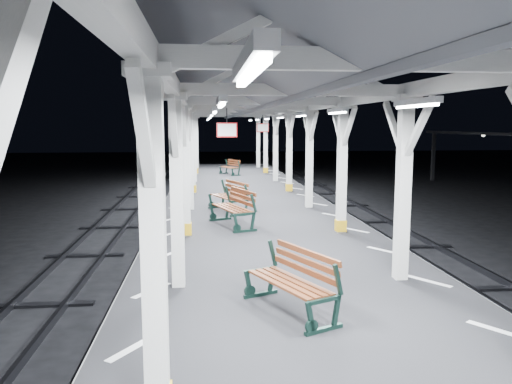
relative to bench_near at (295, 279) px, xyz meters
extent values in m
plane|color=black|center=(0.20, 3.37, -1.50)|extent=(120.00, 120.00, 0.00)
cube|color=black|center=(0.20, 3.37, -1.00)|extent=(6.00, 50.00, 1.00)
cube|color=silver|center=(-2.25, 3.37, -0.49)|extent=(1.00, 48.00, 0.01)
cube|color=silver|center=(2.65, 3.37, -0.49)|extent=(1.00, 48.00, 0.01)
cube|color=#2D2D33|center=(-5.35, 3.37, -1.42)|extent=(0.08, 60.00, 0.16)
cube|color=#2D2D33|center=(-4.25, 3.37, -1.42)|extent=(0.08, 60.00, 0.16)
cube|color=black|center=(-4.80, 3.37, -1.47)|extent=(2.20, 0.22, 0.06)
cube|color=#2D2D33|center=(4.65, 3.37, -1.42)|extent=(0.08, 60.00, 0.16)
cube|color=#2D2D33|center=(5.75, 3.37, -1.42)|extent=(0.08, 60.00, 0.16)
cube|color=black|center=(5.20, 3.37, -1.47)|extent=(2.20, 0.22, 0.06)
cube|color=silver|center=(-1.80, -2.63, 1.10)|extent=(0.22, 0.22, 3.20)
cube|color=silver|center=(-1.80, -2.63, 2.76)|extent=(0.40, 0.40, 0.12)
cube|color=silver|center=(-1.80, -2.08, 2.25)|extent=(0.10, 0.99, 0.99)
cube|color=silver|center=(-1.80, -3.18, 2.25)|extent=(0.10, 0.99, 0.99)
cube|color=silver|center=(-1.80, 1.37, 1.10)|extent=(0.22, 0.22, 3.20)
cube|color=silver|center=(-1.80, 1.37, 2.76)|extent=(0.40, 0.40, 0.12)
cube|color=silver|center=(-1.80, 1.92, 2.25)|extent=(0.10, 0.99, 0.99)
cube|color=silver|center=(-1.80, 0.82, 2.25)|extent=(0.10, 0.99, 0.99)
cube|color=silver|center=(-1.80, 5.37, 1.10)|extent=(0.22, 0.22, 3.20)
cube|color=silver|center=(-1.80, 5.37, 2.76)|extent=(0.40, 0.40, 0.12)
cube|color=#C89412|center=(-1.80, 5.37, -0.32)|extent=(0.26, 0.26, 0.30)
cube|color=silver|center=(-1.80, 5.92, 2.25)|extent=(0.10, 0.99, 0.99)
cube|color=silver|center=(-1.80, 4.82, 2.25)|extent=(0.10, 0.99, 0.99)
cube|color=silver|center=(-1.80, 9.37, 1.10)|extent=(0.22, 0.22, 3.20)
cube|color=silver|center=(-1.80, 9.37, 2.76)|extent=(0.40, 0.40, 0.12)
cube|color=silver|center=(-1.80, 9.92, 2.25)|extent=(0.10, 0.99, 0.99)
cube|color=silver|center=(-1.80, 8.82, 2.25)|extent=(0.10, 0.99, 0.99)
cube|color=silver|center=(-1.80, 13.37, 1.10)|extent=(0.22, 0.22, 3.20)
cube|color=silver|center=(-1.80, 13.37, 2.76)|extent=(0.40, 0.40, 0.12)
cube|color=#C89412|center=(-1.80, 13.37, -0.32)|extent=(0.26, 0.26, 0.30)
cube|color=silver|center=(-1.80, 13.92, 2.25)|extent=(0.10, 0.99, 0.99)
cube|color=silver|center=(-1.80, 12.82, 2.25)|extent=(0.10, 0.99, 0.99)
cube|color=silver|center=(-1.80, 17.37, 1.10)|extent=(0.22, 0.22, 3.20)
cube|color=silver|center=(-1.80, 17.37, 2.76)|extent=(0.40, 0.40, 0.12)
cube|color=silver|center=(-1.80, 17.92, 2.25)|extent=(0.10, 0.99, 0.99)
cube|color=silver|center=(-1.80, 16.82, 2.25)|extent=(0.10, 0.99, 0.99)
cube|color=silver|center=(-1.80, 21.37, 1.10)|extent=(0.22, 0.22, 3.20)
cube|color=silver|center=(-1.80, 21.37, 2.76)|extent=(0.40, 0.40, 0.12)
cube|color=#C89412|center=(-1.80, 21.37, -0.32)|extent=(0.26, 0.26, 0.30)
cube|color=silver|center=(-1.80, 21.92, 2.25)|extent=(0.10, 0.99, 0.99)
cube|color=silver|center=(-1.80, 20.82, 2.25)|extent=(0.10, 0.99, 0.99)
cube|color=silver|center=(-1.80, 25.37, 1.10)|extent=(0.22, 0.22, 3.20)
cube|color=silver|center=(-1.80, 25.37, 2.76)|extent=(0.40, 0.40, 0.12)
cube|color=silver|center=(-1.80, 25.92, 2.25)|extent=(0.10, 0.99, 0.99)
cube|color=silver|center=(-1.80, 24.82, 2.25)|extent=(0.10, 0.99, 0.99)
cube|color=silver|center=(2.20, 1.37, 1.10)|extent=(0.22, 0.22, 3.20)
cube|color=silver|center=(2.20, 1.37, 2.76)|extent=(0.40, 0.40, 0.12)
cube|color=silver|center=(2.20, 1.92, 2.25)|extent=(0.10, 0.99, 0.99)
cube|color=silver|center=(2.20, 0.82, 2.25)|extent=(0.10, 0.99, 0.99)
cube|color=silver|center=(2.20, 5.37, 1.10)|extent=(0.22, 0.22, 3.20)
cube|color=silver|center=(2.20, 5.37, 2.76)|extent=(0.40, 0.40, 0.12)
cube|color=#C89412|center=(2.20, 5.37, -0.32)|extent=(0.26, 0.26, 0.30)
cube|color=silver|center=(2.20, 5.92, 2.25)|extent=(0.10, 0.99, 0.99)
cube|color=silver|center=(2.20, 4.82, 2.25)|extent=(0.10, 0.99, 0.99)
cube|color=silver|center=(2.20, 9.37, 1.10)|extent=(0.22, 0.22, 3.20)
cube|color=silver|center=(2.20, 9.37, 2.76)|extent=(0.40, 0.40, 0.12)
cube|color=silver|center=(2.20, 9.92, 2.25)|extent=(0.10, 0.99, 0.99)
cube|color=silver|center=(2.20, 8.82, 2.25)|extent=(0.10, 0.99, 0.99)
cube|color=silver|center=(2.20, 13.37, 1.10)|extent=(0.22, 0.22, 3.20)
cube|color=silver|center=(2.20, 13.37, 2.76)|extent=(0.40, 0.40, 0.12)
cube|color=#C89412|center=(2.20, 13.37, -0.32)|extent=(0.26, 0.26, 0.30)
cube|color=silver|center=(2.20, 13.92, 2.25)|extent=(0.10, 0.99, 0.99)
cube|color=silver|center=(2.20, 12.82, 2.25)|extent=(0.10, 0.99, 0.99)
cube|color=silver|center=(2.20, 17.37, 1.10)|extent=(0.22, 0.22, 3.20)
cube|color=silver|center=(2.20, 17.37, 2.76)|extent=(0.40, 0.40, 0.12)
cube|color=silver|center=(2.20, 17.92, 2.25)|extent=(0.10, 0.99, 0.99)
cube|color=silver|center=(2.20, 16.82, 2.25)|extent=(0.10, 0.99, 0.99)
cube|color=silver|center=(2.20, 21.37, 1.10)|extent=(0.22, 0.22, 3.20)
cube|color=silver|center=(2.20, 21.37, 2.76)|extent=(0.40, 0.40, 0.12)
cube|color=#C89412|center=(2.20, 21.37, -0.32)|extent=(0.26, 0.26, 0.30)
cube|color=silver|center=(2.20, 21.92, 2.25)|extent=(0.10, 0.99, 0.99)
cube|color=silver|center=(2.20, 20.82, 2.25)|extent=(0.10, 0.99, 0.99)
cube|color=silver|center=(2.20, 25.37, 1.10)|extent=(0.22, 0.22, 3.20)
cube|color=silver|center=(2.20, 25.37, 2.76)|extent=(0.40, 0.40, 0.12)
cube|color=silver|center=(2.20, 25.92, 2.25)|extent=(0.10, 0.99, 0.99)
cube|color=silver|center=(2.20, 24.82, 2.25)|extent=(0.10, 0.99, 0.99)
cube|color=silver|center=(-1.80, 3.37, 2.88)|extent=(0.18, 48.00, 0.24)
cube|color=silver|center=(2.20, 3.37, 2.88)|extent=(0.18, 48.00, 0.24)
cube|color=silver|center=(0.20, -2.63, 2.88)|extent=(4.20, 0.14, 0.20)
cube|color=silver|center=(0.20, 1.37, 2.88)|extent=(4.20, 0.14, 0.20)
cube|color=silver|center=(0.20, 5.37, 2.88)|extent=(4.20, 0.14, 0.20)
cube|color=silver|center=(0.20, 9.37, 2.88)|extent=(4.20, 0.14, 0.20)
cube|color=silver|center=(0.20, 13.37, 2.88)|extent=(4.20, 0.14, 0.20)
cube|color=silver|center=(0.20, 17.37, 2.88)|extent=(4.20, 0.14, 0.20)
cube|color=silver|center=(0.20, 21.37, 2.88)|extent=(4.20, 0.14, 0.20)
cube|color=silver|center=(0.20, 25.37, 2.88)|extent=(4.20, 0.14, 0.20)
cube|color=silver|center=(0.20, 3.37, 3.80)|extent=(0.16, 48.00, 0.20)
cube|color=#53555B|center=(-1.10, 3.37, 3.42)|extent=(2.80, 49.00, 1.45)
cube|color=#53555B|center=(1.50, 3.37, 3.42)|extent=(2.80, 49.00, 1.45)
cube|color=silver|center=(-1.10, -4.63, 2.60)|extent=(0.10, 1.35, 0.08)
cube|color=white|center=(-1.10, -4.63, 2.55)|extent=(0.05, 1.25, 0.05)
cube|color=silver|center=(-1.10, -0.63, 2.60)|extent=(0.10, 1.35, 0.08)
cube|color=white|center=(-1.10, -0.63, 2.55)|extent=(0.05, 1.25, 0.05)
cube|color=silver|center=(-1.10, 3.37, 2.60)|extent=(0.10, 1.35, 0.08)
cube|color=white|center=(-1.10, 3.37, 2.55)|extent=(0.05, 1.25, 0.05)
cube|color=silver|center=(-1.10, 7.37, 2.60)|extent=(0.10, 1.35, 0.08)
cube|color=white|center=(-1.10, 7.37, 2.55)|extent=(0.05, 1.25, 0.05)
cube|color=silver|center=(-1.10, 11.37, 2.60)|extent=(0.10, 1.35, 0.08)
cube|color=white|center=(-1.10, 11.37, 2.55)|extent=(0.05, 1.25, 0.05)
cube|color=silver|center=(-1.10, 15.37, 2.60)|extent=(0.10, 1.35, 0.08)
cube|color=white|center=(-1.10, 15.37, 2.55)|extent=(0.05, 1.25, 0.05)
cube|color=silver|center=(-1.10, 19.37, 2.60)|extent=(0.10, 1.35, 0.08)
cube|color=white|center=(-1.10, 19.37, 2.55)|extent=(0.05, 1.25, 0.05)
cube|color=silver|center=(-1.10, 23.37, 2.60)|extent=(0.10, 1.35, 0.08)
cube|color=white|center=(-1.10, 23.37, 2.55)|extent=(0.05, 1.25, 0.05)
cube|color=silver|center=(1.50, -0.63, 2.60)|extent=(0.10, 1.35, 0.08)
cube|color=white|center=(1.50, -0.63, 2.55)|extent=(0.05, 1.25, 0.05)
cube|color=silver|center=(1.50, 3.37, 2.60)|extent=(0.10, 1.35, 0.08)
cube|color=white|center=(1.50, 3.37, 2.55)|extent=(0.05, 1.25, 0.05)
cube|color=silver|center=(1.50, 7.37, 2.60)|extent=(0.10, 1.35, 0.08)
cube|color=white|center=(1.50, 7.37, 2.55)|extent=(0.05, 1.25, 0.05)
cube|color=silver|center=(1.50, 11.37, 2.60)|extent=(0.10, 1.35, 0.08)
cube|color=white|center=(1.50, 11.37, 2.55)|extent=(0.05, 1.25, 0.05)
cube|color=silver|center=(1.50, 15.37, 2.60)|extent=(0.10, 1.35, 0.08)
cube|color=white|center=(1.50, 15.37, 2.55)|extent=(0.05, 1.25, 0.05)
cube|color=silver|center=(1.50, 19.37, 2.60)|extent=(0.10, 1.35, 0.08)
cube|color=white|center=(1.50, 19.37, 2.55)|extent=(0.05, 1.25, 0.05)
cube|color=silver|center=(1.50, 23.37, 2.60)|extent=(0.10, 1.35, 0.08)
cube|color=white|center=(1.50, 23.37, 2.55)|extent=(0.05, 1.25, 0.05)
cylinder|color=black|center=(-0.77, 5.15, 2.52)|extent=(0.02, 0.02, 0.36)
cube|color=red|center=(-0.77, 5.15, 2.17)|extent=(0.50, 0.03, 0.35)
cube|color=white|center=(-0.77, 5.15, 2.17)|extent=(0.44, 0.04, 0.29)
cylinder|color=black|center=(1.13, 13.73, 2.52)|extent=(0.02, 0.02, 0.36)
cube|color=red|center=(1.13, 13.73, 2.17)|extent=(0.50, 0.03, 0.35)
cube|color=white|center=(1.13, 13.73, 2.17)|extent=(0.44, 0.05, 0.29)
cube|color=black|center=(14.20, 25.37, 0.15)|extent=(0.20, 0.20, 3.30)
sphere|color=silver|center=(14.20, 19.37, 1.72)|extent=(0.20, 0.20, 0.20)
sphere|color=silver|center=(14.20, 25.37, 1.72)|extent=(0.20, 0.20, 0.20)
cube|color=#132E26|center=(0.26, -0.80, -0.47)|extent=(0.59, 0.32, 0.06)
cube|color=#132E26|center=(0.05, -0.89, -0.26)|extent=(0.17, 0.11, 0.48)
cube|color=#132E26|center=(0.44, -0.71, -0.26)|extent=(0.15, 0.11, 0.48)
cube|color=#132E26|center=(0.46, -0.70, 0.20)|extent=(0.17, 0.12, 0.45)
cube|color=#132E26|center=(-0.44, 0.71, -0.47)|extent=(0.59, 0.32, 0.06)
cube|color=#132E26|center=(-0.64, 0.62, -0.26)|extent=(0.17, 0.11, 0.48)
cube|color=#132E26|center=(-0.25, 0.80, -0.26)|extent=(0.15, 0.11, 0.48)
cube|color=#132E26|center=(-0.23, 0.81, 0.20)|extent=(0.17, 0.12, 0.45)
cube|color=#612F17|center=(-0.28, -0.13, -0.03)|extent=(0.74, 1.47, 0.04)
cube|color=#612F17|center=(-0.16, -0.07, -0.03)|extent=(0.74, 1.47, 0.04)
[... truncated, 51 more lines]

